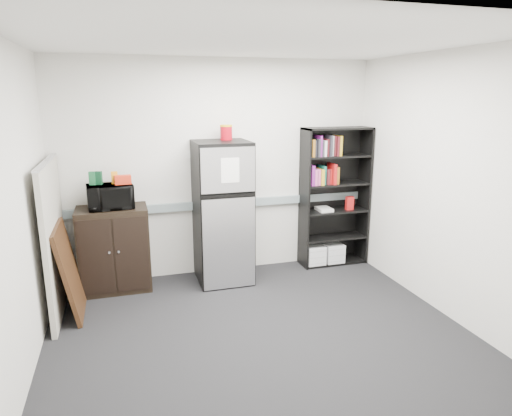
% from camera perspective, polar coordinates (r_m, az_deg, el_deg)
% --- Properties ---
extents(floor, '(4.00, 4.00, 0.00)m').
position_cam_1_polar(floor, '(4.61, 0.42, -15.35)').
color(floor, black).
rests_on(floor, ground).
extents(wall_back, '(4.00, 0.02, 2.70)m').
position_cam_1_polar(wall_back, '(5.79, -4.65, 4.89)').
color(wall_back, silver).
rests_on(wall_back, floor).
extents(wall_right, '(0.02, 3.50, 2.70)m').
position_cam_1_polar(wall_right, '(5.07, 22.62, 2.56)').
color(wall_right, silver).
rests_on(wall_right, floor).
extents(wall_left, '(0.02, 3.50, 2.70)m').
position_cam_1_polar(wall_left, '(4.04, -27.84, -0.71)').
color(wall_left, silver).
rests_on(wall_left, floor).
extents(ceiling, '(4.00, 3.50, 0.02)m').
position_cam_1_polar(ceiling, '(4.05, 0.49, 20.22)').
color(ceiling, white).
rests_on(ceiling, wall_back).
extents(electrical_raceway, '(3.92, 0.05, 0.10)m').
position_cam_1_polar(electrical_raceway, '(5.85, -4.50, 0.49)').
color(electrical_raceway, gray).
rests_on(electrical_raceway, wall_back).
extents(wall_note, '(0.14, 0.00, 0.10)m').
position_cam_1_polar(wall_note, '(5.69, -8.14, 6.68)').
color(wall_note, white).
rests_on(wall_note, wall_back).
extents(bookshelf, '(0.90, 0.34, 1.85)m').
position_cam_1_polar(bookshelf, '(6.18, 9.60, 1.75)').
color(bookshelf, black).
rests_on(bookshelf, floor).
extents(cubicle_partition, '(0.06, 1.30, 1.62)m').
position_cam_1_polar(cubicle_partition, '(5.18, -23.91, -3.48)').
color(cubicle_partition, '#A9A596').
rests_on(cubicle_partition, floor).
extents(cabinet, '(0.80, 0.53, 1.00)m').
position_cam_1_polar(cabinet, '(5.63, -17.28, -4.91)').
color(cabinet, black).
rests_on(cabinet, floor).
extents(microwave, '(0.53, 0.39, 0.28)m').
position_cam_1_polar(microwave, '(5.45, -17.76, 1.38)').
color(microwave, black).
rests_on(microwave, cabinet).
extents(snack_box_a, '(0.08, 0.07, 0.15)m').
position_cam_1_polar(snack_box_a, '(5.45, -19.76, 3.52)').
color(snack_box_a, '#195831').
rests_on(snack_box_a, microwave).
extents(snack_box_b, '(0.08, 0.07, 0.15)m').
position_cam_1_polar(snack_box_b, '(5.45, -19.06, 3.57)').
color(snack_box_b, '#0C361D').
rests_on(snack_box_b, microwave).
extents(snack_box_c, '(0.07, 0.05, 0.14)m').
position_cam_1_polar(snack_box_c, '(5.44, -17.27, 3.64)').
color(snack_box_c, orange).
rests_on(snack_box_c, microwave).
extents(snack_bag, '(0.19, 0.11, 0.10)m').
position_cam_1_polar(snack_bag, '(5.40, -16.31, 3.41)').
color(snack_bag, red).
rests_on(snack_bag, microwave).
extents(refrigerator, '(0.65, 0.68, 1.73)m').
position_cam_1_polar(refrigerator, '(5.57, -4.18, -0.57)').
color(refrigerator, black).
rests_on(refrigerator, floor).
extents(coffee_can, '(0.15, 0.15, 0.20)m').
position_cam_1_polar(coffee_can, '(5.55, -3.75, 9.52)').
color(coffee_can, '#A00714').
rests_on(coffee_can, refrigerator).
extents(framed_poster, '(0.22, 0.76, 0.97)m').
position_cam_1_polar(framed_poster, '(5.16, -22.24, -7.18)').
color(framed_poster, '#311F0D').
rests_on(framed_poster, floor).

